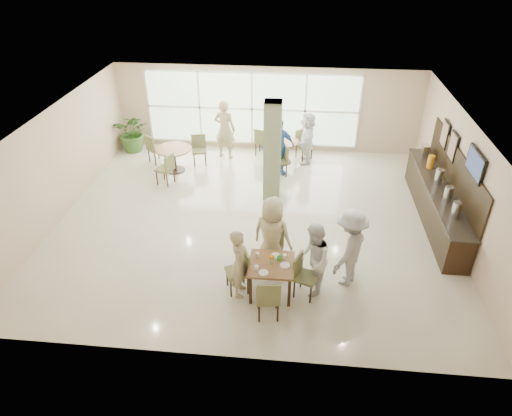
# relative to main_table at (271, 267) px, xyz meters

# --- Properties ---
(ground) EXTENTS (10.00, 10.00, 0.00)m
(ground) POSITION_rel_main_table_xyz_m (-0.67, 2.72, -0.65)
(ground) COLOR beige
(ground) RESTS_ON ground
(room_shell) EXTENTS (10.00, 10.00, 10.00)m
(room_shell) POSITION_rel_main_table_xyz_m (-0.67, 2.72, 1.05)
(room_shell) COLOR white
(room_shell) RESTS_ON ground
(window_bank) EXTENTS (7.00, 0.04, 7.00)m
(window_bank) POSITION_rel_main_table_xyz_m (-1.17, 7.18, 0.75)
(window_bank) COLOR silver
(window_bank) RESTS_ON ground
(column) EXTENTS (0.45, 0.45, 2.80)m
(column) POSITION_rel_main_table_xyz_m (-0.27, 3.92, 0.75)
(column) COLOR #5E6747
(column) RESTS_ON ground
(main_table) EXTENTS (0.92, 0.92, 0.75)m
(main_table) POSITION_rel_main_table_xyz_m (0.00, 0.00, 0.00)
(main_table) COLOR brown
(main_table) RESTS_ON ground
(round_table_left) EXTENTS (1.10, 1.10, 0.75)m
(round_table_left) POSITION_rel_main_table_xyz_m (-3.39, 5.28, -0.08)
(round_table_left) COLOR brown
(round_table_left) RESTS_ON ground
(round_table_right) EXTENTS (1.06, 1.06, 0.75)m
(round_table_right) POSITION_rel_main_table_xyz_m (-0.10, 6.20, -0.09)
(round_table_right) COLOR brown
(round_table_right) RESTS_ON ground
(chairs_main_table) EXTENTS (2.01, 2.02, 0.95)m
(chairs_main_table) POSITION_rel_main_table_xyz_m (-0.01, 0.03, -0.18)
(chairs_main_table) COLOR brown
(chairs_main_table) RESTS_ON ground
(chairs_table_left) EXTENTS (2.00, 1.98, 0.95)m
(chairs_table_left) POSITION_rel_main_table_xyz_m (-3.42, 5.33, -0.18)
(chairs_table_left) COLOR brown
(chairs_table_left) RESTS_ON ground
(chairs_table_right) EXTENTS (1.96, 2.00, 0.95)m
(chairs_table_right) POSITION_rel_main_table_xyz_m (-0.09, 6.19, -0.18)
(chairs_table_right) COLOR brown
(chairs_table_right) RESTS_ON ground
(tabletop_clutter) EXTENTS (0.72, 0.77, 0.21)m
(tabletop_clutter) POSITION_rel_main_table_xyz_m (-0.01, 0.01, 0.16)
(tabletop_clutter) COLOR white
(tabletop_clutter) RESTS_ON main_table
(buffet_counter) EXTENTS (0.64, 4.70, 1.95)m
(buffet_counter) POSITION_rel_main_table_xyz_m (4.03, 3.23, -0.10)
(buffet_counter) COLOR black
(buffet_counter) RESTS_ON ground
(wall_tv) EXTENTS (0.06, 1.00, 0.58)m
(wall_tv) POSITION_rel_main_table_xyz_m (4.27, 2.12, 1.50)
(wall_tv) COLOR black
(wall_tv) RESTS_ON ground
(framed_art_a) EXTENTS (0.05, 0.55, 0.70)m
(framed_art_a) POSITION_rel_main_table_xyz_m (4.28, 3.72, 1.20)
(framed_art_a) COLOR black
(framed_art_a) RESTS_ON ground
(framed_art_b) EXTENTS (0.05, 0.55, 0.70)m
(framed_art_b) POSITION_rel_main_table_xyz_m (4.28, 4.52, 1.20)
(framed_art_b) COLOR black
(framed_art_b) RESTS_ON ground
(potted_plant) EXTENTS (1.23, 1.23, 1.33)m
(potted_plant) POSITION_rel_main_table_xyz_m (-5.12, 6.62, 0.01)
(potted_plant) COLOR #356026
(potted_plant) RESTS_ON ground
(teen_left) EXTENTS (0.39, 0.57, 1.54)m
(teen_left) POSITION_rel_main_table_xyz_m (-0.64, -0.08, 0.12)
(teen_left) COLOR tan
(teen_left) RESTS_ON ground
(teen_far) EXTENTS (1.00, 0.77, 1.82)m
(teen_far) POSITION_rel_main_table_xyz_m (-0.04, 0.75, 0.26)
(teen_far) COLOR tan
(teen_far) RESTS_ON ground
(teen_right) EXTENTS (0.63, 0.80, 1.64)m
(teen_right) POSITION_rel_main_table_xyz_m (0.83, 0.12, 0.17)
(teen_right) COLOR white
(teen_right) RESTS_ON ground
(teen_standing) EXTENTS (1.14, 1.33, 1.78)m
(teen_standing) POSITION_rel_main_table_xyz_m (1.58, 0.49, 0.24)
(teen_standing) COLOR #ABABAE
(teen_standing) RESTS_ON ground
(adult_a) EXTENTS (1.19, 0.96, 1.78)m
(adult_a) POSITION_rel_main_table_xyz_m (-0.19, 5.38, 0.24)
(adult_a) COLOR #3D72B9
(adult_a) RESTS_ON ground
(adult_b) EXTENTS (0.70, 1.56, 1.67)m
(adult_b) POSITION_rel_main_table_xyz_m (0.68, 6.32, 0.18)
(adult_b) COLOR white
(adult_b) RESTS_ON ground
(adult_standing) EXTENTS (0.80, 0.62, 1.95)m
(adult_standing) POSITION_rel_main_table_xyz_m (-1.97, 6.41, 0.32)
(adult_standing) COLOR tan
(adult_standing) RESTS_ON ground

